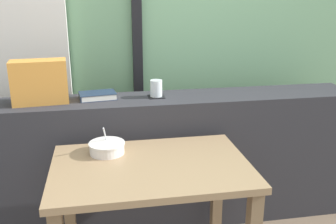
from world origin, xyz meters
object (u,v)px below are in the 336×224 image
at_px(coaster_square, 156,97).
at_px(throw_pillow, 40,82).
at_px(juice_glass, 156,89).
at_px(closed_book, 97,96).
at_px(soup_bowl, 107,148).
at_px(breakfast_table, 151,186).

relative_size(coaster_square, throw_pillow, 0.31).
bearing_deg(coaster_square, juice_glass, 180.00).
xyz_separation_m(closed_book, soup_bowl, (0.04, -0.44, -0.17)).
bearing_deg(closed_book, throw_pillow, -172.83).
bearing_deg(throw_pillow, breakfast_table, -44.77).
bearing_deg(juice_glass, closed_book, 175.71).
distance_m(juice_glass, closed_book, 0.37).
bearing_deg(breakfast_table, closed_book, 112.12).
bearing_deg(breakfast_table, soup_bowl, 139.78).
relative_size(coaster_square, closed_book, 0.42).
relative_size(breakfast_table, coaster_square, 9.88).
relative_size(juice_glass, closed_book, 0.44).
height_order(breakfast_table, juice_glass, juice_glass).
distance_m(coaster_square, throw_pillow, 0.71).
bearing_deg(juice_glass, soup_bowl, -128.54).
distance_m(breakfast_table, closed_book, 0.74).
distance_m(juice_glass, soup_bowl, 0.57).
relative_size(breakfast_table, soup_bowl, 5.14).
xyz_separation_m(breakfast_table, closed_book, (-0.25, 0.62, 0.32)).
xyz_separation_m(juice_glass, soup_bowl, (-0.33, -0.41, -0.20)).
bearing_deg(throw_pillow, soup_bowl, -47.09).
height_order(juice_glass, throw_pillow, throw_pillow).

